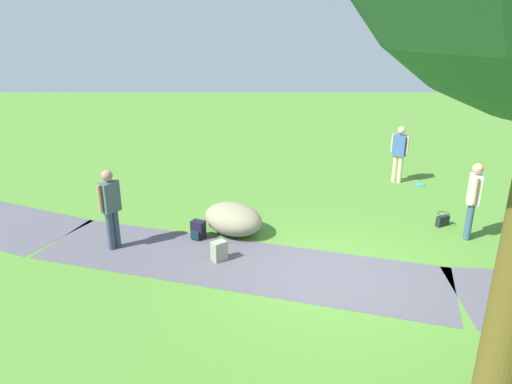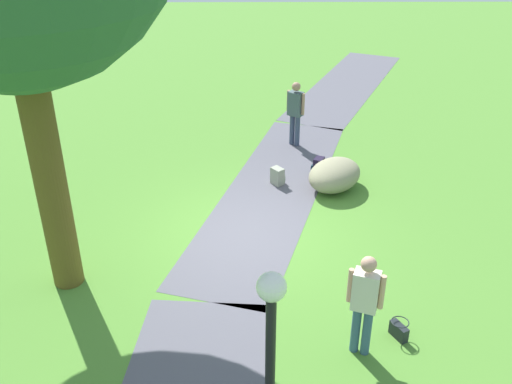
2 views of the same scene
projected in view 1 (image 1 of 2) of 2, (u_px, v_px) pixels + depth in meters
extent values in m
plane|color=#4C802E|center=(333.00, 278.00, 8.53)|extent=(48.00, 48.00, 0.00)
cube|color=#514F59|center=(236.00, 263.00, 9.06)|extent=(8.23, 4.19, 0.01)
ellipsoid|color=gray|center=(233.00, 219.00, 10.24)|extent=(1.74, 1.68, 0.67)
cylinder|color=#34566C|center=(469.00, 219.00, 10.04)|extent=(0.13, 0.13, 0.82)
cylinder|color=#34566C|center=(469.00, 222.00, 9.89)|extent=(0.13, 0.13, 0.82)
cube|color=beige|center=(474.00, 189.00, 9.72)|extent=(0.35, 0.42, 0.61)
cylinder|color=tan|center=(474.00, 184.00, 9.90)|extent=(0.08, 0.08, 0.55)
cylinder|color=tan|center=(475.00, 191.00, 9.51)|extent=(0.08, 0.08, 0.55)
sphere|color=tan|center=(478.00, 169.00, 9.57)|extent=(0.22, 0.22, 0.22)
cylinder|color=beige|center=(400.00, 169.00, 13.49)|extent=(0.13, 0.13, 0.80)
cylinder|color=beige|center=(395.00, 168.00, 13.58)|extent=(0.13, 0.13, 0.80)
cube|color=#395C91|center=(400.00, 145.00, 13.30)|extent=(0.43, 0.41, 0.60)
cylinder|color=beige|center=(408.00, 145.00, 13.16)|extent=(0.08, 0.08, 0.53)
cylinder|color=beige|center=(393.00, 143.00, 13.41)|extent=(0.08, 0.08, 0.53)
sphere|color=beige|center=(402.00, 130.00, 13.15)|extent=(0.22, 0.22, 0.22)
cylinder|color=#38435D|center=(116.00, 228.00, 9.59)|extent=(0.13, 0.13, 0.82)
cylinder|color=#38435D|center=(110.00, 231.00, 9.47)|extent=(0.13, 0.13, 0.82)
cube|color=#435359|center=(109.00, 197.00, 9.28)|extent=(0.41, 0.43, 0.61)
cylinder|color=#A2775F|center=(118.00, 192.00, 9.44)|extent=(0.08, 0.08, 0.55)
cylinder|color=#A2775F|center=(100.00, 198.00, 9.11)|extent=(0.08, 0.08, 0.55)
sphere|color=#A2775F|center=(107.00, 176.00, 9.13)|extent=(0.22, 0.22, 0.22)
cube|color=black|center=(443.00, 221.00, 10.67)|extent=(0.34, 0.26, 0.24)
torus|color=black|center=(444.00, 214.00, 10.61)|extent=(0.37, 0.37, 0.02)
cube|color=black|center=(198.00, 230.00, 10.03)|extent=(0.34, 0.30, 0.40)
cube|color=#112731|center=(195.00, 235.00, 9.95)|extent=(0.20, 0.14, 0.18)
cube|color=gray|center=(219.00, 251.00, 9.10)|extent=(0.34, 0.33, 0.40)
cube|color=gray|center=(216.00, 252.00, 9.22)|extent=(0.19, 0.17, 0.18)
cylinder|color=#3294CF|center=(420.00, 185.00, 13.40)|extent=(0.27, 0.27, 0.02)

